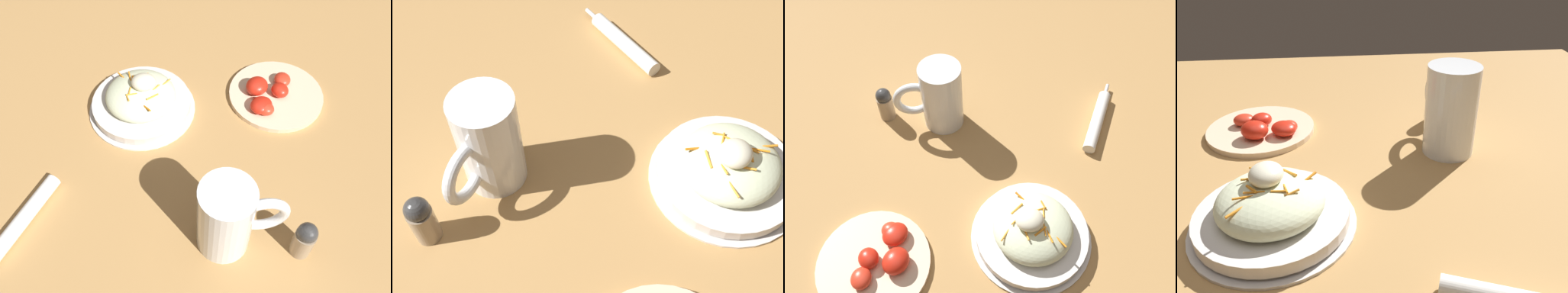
# 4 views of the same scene
# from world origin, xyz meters

# --- Properties ---
(ground_plane) EXTENTS (1.43, 1.43, 0.00)m
(ground_plane) POSITION_xyz_m (0.00, 0.00, 0.00)
(ground_plane) COLOR #B2844C
(salad_plate) EXTENTS (0.23, 0.23, 0.09)m
(salad_plate) POSITION_xyz_m (0.06, -0.11, 0.03)
(salad_plate) COLOR silver
(salad_plate) RESTS_ON ground_plane
(beer_mug) EXTENTS (0.15, 0.09, 0.16)m
(beer_mug) POSITION_xyz_m (-0.12, 0.18, 0.07)
(beer_mug) COLOR white
(beer_mug) RESTS_ON ground_plane
(napkin_roll) EXTENTS (0.09, 0.20, 0.03)m
(napkin_roll) POSITION_xyz_m (0.23, 0.17, 0.01)
(napkin_roll) COLOR white
(napkin_roll) RESTS_ON ground_plane
(tomato_plate) EXTENTS (0.21, 0.21, 0.04)m
(tomato_plate) POSITION_xyz_m (-0.22, -0.16, 0.01)
(tomato_plate) COLOR beige
(tomato_plate) RESTS_ON ground_plane
(salt_shaker) EXTENTS (0.04, 0.04, 0.09)m
(salt_shaker) POSITION_xyz_m (-0.25, 0.19, 0.04)
(salt_shaker) COLOR gray
(salt_shaker) RESTS_ON ground_plane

